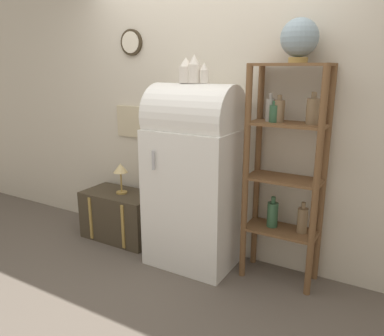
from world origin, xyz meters
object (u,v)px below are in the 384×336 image
object	(u,v)px
suitcase_trunk	(121,215)
vase_right	(204,74)
refrigerator	(194,175)
vase_left	(186,71)
globe	(299,38)
desk_lamp	(121,171)
vase_center	(194,70)

from	to	relation	value
suitcase_trunk	vase_right	world-z (taller)	vase_right
refrigerator	vase_left	bearing A→B (deg)	178.55
suitcase_trunk	globe	size ratio (longest dim) A/B	2.45
globe	vase_left	distance (m)	0.90
suitcase_trunk	desk_lamp	size ratio (longest dim) A/B	2.48
refrigerator	vase_center	world-z (taller)	vase_center
vase_center	vase_right	size ratio (longest dim) A/B	1.40
vase_left	globe	bearing A→B (deg)	8.21
suitcase_trunk	vase_center	size ratio (longest dim) A/B	3.37
refrigerator	vase_left	world-z (taller)	vase_left
refrigerator	vase_center	bearing A→B (deg)	25.46
vase_center	desk_lamp	xyz separation A→B (m)	(-0.86, 0.04, -0.96)
suitcase_trunk	vase_right	bearing A→B (deg)	-1.55
suitcase_trunk	vase_left	size ratio (longest dim) A/B	3.74
suitcase_trunk	desk_lamp	distance (m)	0.48
suitcase_trunk	refrigerator	bearing A→B (deg)	-2.40
globe	vase_right	size ratio (longest dim) A/B	1.93
refrigerator	vase_right	xyz separation A→B (m)	(0.09, 0.01, 0.84)
vase_left	refrigerator	bearing A→B (deg)	-1.45
vase_left	suitcase_trunk	bearing A→B (deg)	177.50
vase_right	refrigerator	bearing A→B (deg)	-172.79
globe	vase_left	xyz separation A→B (m)	(-0.87, -0.12, -0.23)
vase_center	vase_right	bearing A→B (deg)	6.57
suitcase_trunk	desk_lamp	xyz separation A→B (m)	(0.03, 0.00, 0.48)
vase_left	vase_right	xyz separation A→B (m)	(0.16, 0.01, -0.02)
suitcase_trunk	vase_left	bearing A→B (deg)	-2.50
globe	vase_center	xyz separation A→B (m)	(-0.79, -0.13, -0.22)
suitcase_trunk	globe	world-z (taller)	globe
vase_right	desk_lamp	distance (m)	1.33
refrigerator	suitcase_trunk	xyz separation A→B (m)	(-0.88, 0.04, -0.57)
desk_lamp	globe	bearing A→B (deg)	3.01
vase_right	globe	bearing A→B (deg)	9.37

